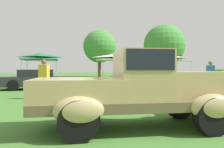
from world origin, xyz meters
The scene contains 11 objects.
ground_plane centered at (0.00, 0.00, 0.00)m, with size 120.00×120.00×0.00m, color #42752D.
feature_pickup_truck centered at (0.47, -0.01, 0.87)m, with size 4.50×2.08×1.70m.
show_car_charcoal centered at (-2.61, 9.53, 0.60)m, with size 4.60×1.76×1.22m.
show_car_lime centered at (10.63, 9.31, 0.60)m, with size 4.42×2.87×1.22m.
spectator_between_cars centered at (-1.92, 5.04, 0.91)m, with size 0.47×0.39×1.69m.
spectator_by_row centered at (6.18, 5.03, 0.91)m, with size 0.46×0.44×1.69m.
canopy_tent_left_field centered at (-3.21, 16.56, 2.42)m, with size 3.15×3.15×2.71m.
canopy_tent_center_field centered at (3.81, 15.66, 2.42)m, with size 3.33×3.33×2.71m.
canopy_tent_right_field centered at (9.95, 16.22, 2.42)m, with size 3.24×3.24×2.71m.
treeline_mid_left centered at (4.14, 27.08, 4.52)m, with size 4.86×4.86×6.96m.
treeline_center centered at (14.15, 26.23, 4.85)m, with size 6.37×6.37×8.04m.
Camera 1 is at (-1.10, -4.45, 1.32)m, focal length 34.31 mm.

